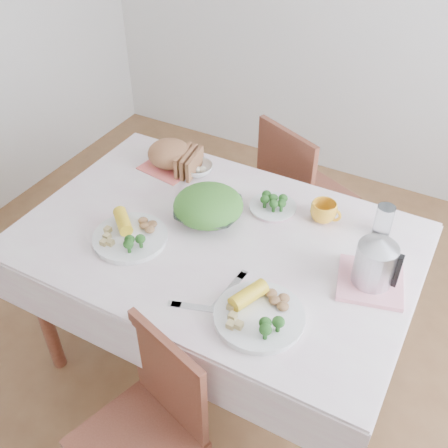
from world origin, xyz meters
The scene contains 18 objects.
floor centered at (0.00, 0.00, 0.00)m, with size 3.60×3.60×0.00m, color brown.
dining_table centered at (0.00, 0.00, 0.38)m, with size 1.40×0.90×0.75m, color brown.
tablecloth centered at (0.00, 0.00, 0.76)m, with size 1.50×1.00×0.01m, color silver.
chair_near centered at (0.07, -0.69, 0.46)m, with size 0.36×0.36×0.81m, color brown.
chair_far centered at (0.07, 0.85, 0.47)m, with size 0.40×0.40×0.88m, color brown.
salad_bowl centered at (-0.09, 0.08, 0.79)m, with size 0.26×0.26×0.06m, color white.
dinner_plate_left centered at (-0.28, -0.17, 0.77)m, with size 0.29×0.29×0.02m, color white.
dinner_plate_right centered at (0.32, -0.29, 0.77)m, with size 0.30×0.30×0.02m, color white.
broccoli_plate centered at (0.12, 0.26, 0.77)m, with size 0.20×0.20×0.02m, color beige.
napkin centered at (-0.43, 0.33, 0.76)m, with size 0.23×0.23×0.00m, color #FF7066.
bread_loaf centered at (-0.43, 0.33, 0.82)m, with size 0.20×0.19×0.12m, color #955F3A.
fruit_bowl centered at (-0.29, 0.34, 0.78)m, with size 0.14×0.14×0.04m, color white.
yellow_mug centered at (0.32, 0.29, 0.80)m, with size 0.11×0.11×0.08m, color #F5AB26.
glass_tumbler centered at (0.55, 0.32, 0.83)m, with size 0.07×0.07×0.13m, color white.
pink_tray centered at (0.59, 0.04, 0.77)m, with size 0.22×0.22×0.02m, color pink.
electric_kettle centered at (0.59, 0.04, 0.88)m, with size 0.14×0.14×0.19m, color #B2B5BA.
fork_right centered at (0.17, -0.23, 0.76)m, with size 0.02×0.21×0.00m, color silver.
knife centered at (0.13, -0.34, 0.76)m, with size 0.02×0.21×0.00m, color silver.
Camera 1 is at (0.75, -1.32, 2.09)m, focal length 42.00 mm.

